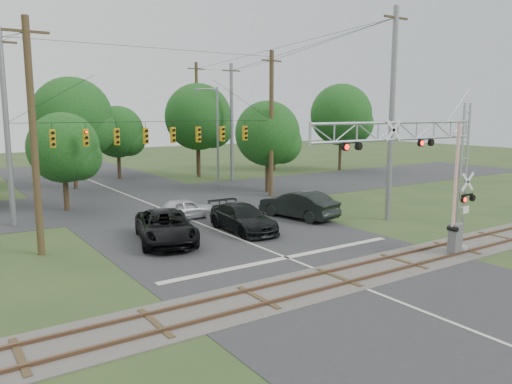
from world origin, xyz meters
TOP-DOWN VIEW (x-y plane):
  - ground at (0.00, 0.00)m, footprint 160.00×160.00m
  - road_main at (0.00, 10.00)m, footprint 14.00×90.00m
  - road_cross at (0.00, 24.00)m, footprint 90.00×12.00m
  - railroad_track at (0.00, 2.00)m, footprint 90.00×3.20m
  - crossing_gantry at (4.68, 1.64)m, footprint 10.10×0.92m
  - traffic_signal_span at (0.85, 20.00)m, footprint 19.34×0.36m
  - pickup_black at (-3.49, 11.34)m, footprint 4.29×6.51m
  - car_dark at (1.16, 11.14)m, footprint 2.39×5.43m
  - sedan_silver at (-0.14, 15.96)m, footprint 4.01×1.80m
  - suv_dark at (6.05, 12.18)m, footprint 2.94×5.66m
  - streetlight at (8.43, 27.06)m, footprint 2.39×0.25m
  - utility_poles at (2.89, 23.03)m, footprint 25.43×28.00m
  - treeline at (3.13, 32.77)m, footprint 59.38×24.34m

SIDE VIEW (x-z plane):
  - ground at x=0.00m, z-range 0.00..0.00m
  - road_main at x=0.00m, z-range 0.00..0.02m
  - road_cross at x=0.00m, z-range 0.00..0.02m
  - railroad_track at x=0.00m, z-range -0.05..0.11m
  - sedan_silver at x=-0.14m, z-range 0.00..1.34m
  - car_dark at x=1.16m, z-range 0.00..1.55m
  - pickup_black at x=-3.49m, z-range 0.00..1.66m
  - suv_dark at x=6.05m, z-range 0.00..1.78m
  - crossing_gantry at x=4.68m, z-range 0.82..7.99m
  - streetlight at x=8.43m, z-range 0.53..9.49m
  - traffic_signal_span at x=0.85m, z-range -0.13..11.37m
  - treeline at x=3.13m, z-range 0.62..10.62m
  - utility_poles at x=2.89m, z-range -0.47..12.55m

